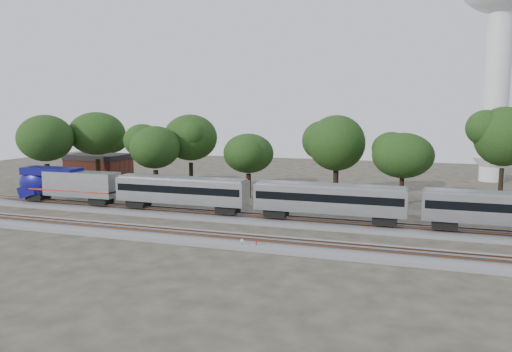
# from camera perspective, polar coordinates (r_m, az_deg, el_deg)

# --- Properties ---
(ground) EXTENTS (160.00, 160.00, 0.00)m
(ground) POSITION_cam_1_polar(r_m,az_deg,el_deg) (54.21, -5.42, -6.15)
(ground) COLOR #383328
(ground) RESTS_ON ground
(track_far) EXTENTS (160.00, 5.00, 0.73)m
(track_far) POSITION_cam_1_polar(r_m,az_deg,el_deg) (59.55, -3.08, -4.67)
(track_far) COLOR slate
(track_far) RESTS_ON ground
(track_near) EXTENTS (160.00, 5.00, 0.73)m
(track_near) POSITION_cam_1_polar(r_m,az_deg,el_deg) (50.64, -7.27, -6.93)
(track_near) COLOR slate
(track_near) RESTS_ON ground
(train) EXTENTS (105.39, 3.00, 4.43)m
(train) POSITION_cam_1_polar(r_m,az_deg,el_deg) (54.95, 17.83, -2.98)
(train) COLOR silver
(train) RESTS_ON ground
(switch_stand_red) EXTENTS (0.27, 0.14, 0.90)m
(switch_stand_red) POSITION_cam_1_polar(r_m,az_deg,el_deg) (46.46, 0.03, -7.73)
(switch_stand_red) COLOR #512D19
(switch_stand_red) RESTS_ON ground
(switch_stand_white) EXTENTS (0.30, 0.06, 0.94)m
(switch_stand_white) POSITION_cam_1_polar(r_m,az_deg,el_deg) (46.68, -1.62, -7.63)
(switch_stand_white) COLOR #512D19
(switch_stand_white) RESTS_ON ground
(switch_lever) EXTENTS (0.58, 0.48, 0.30)m
(switch_lever) POSITION_cam_1_polar(r_m,az_deg,el_deg) (46.34, 0.17, -8.32)
(switch_lever) COLOR #512D19
(switch_lever) RESTS_ON ground
(water_tower) EXTENTS (15.18, 15.18, 42.03)m
(water_tower) POSITION_cam_1_polar(r_m,az_deg,el_deg) (100.58, 26.31, 17.33)
(water_tower) COLOR silver
(water_tower) RESTS_ON ground
(brick_building) EXTENTS (10.36, 7.42, 4.90)m
(brick_building) POSITION_cam_1_polar(r_m,az_deg,el_deg) (94.20, -17.52, 0.93)
(brick_building) COLOR maroon
(brick_building) RESTS_ON ground
(tree_0) EXTENTS (8.68, 8.68, 12.24)m
(tree_0) POSITION_cam_1_polar(r_m,az_deg,el_deg) (82.08, -22.92, 3.99)
(tree_0) COLOR black
(tree_0) RESTS_ON ground
(tree_1) EXTENTS (9.17, 9.17, 12.92)m
(tree_1) POSITION_cam_1_polar(r_m,az_deg,el_deg) (84.30, -17.74, 4.64)
(tree_1) COLOR black
(tree_1) RESTS_ON ground
(tree_2) EXTENTS (7.47, 7.47, 10.53)m
(tree_2) POSITION_cam_1_polar(r_m,az_deg,el_deg) (74.76, -11.47, 3.22)
(tree_2) COLOR black
(tree_2) RESTS_ON ground
(tree_3) EXTENTS (8.66, 8.66, 12.20)m
(tree_3) POSITION_cam_1_polar(r_m,az_deg,el_deg) (78.37, -7.49, 4.36)
(tree_3) COLOR black
(tree_3) RESTS_ON ground
(tree_4) EXTENTS (6.62, 6.62, 9.33)m
(tree_4) POSITION_cam_1_polar(r_m,az_deg,el_deg) (72.72, -0.87, 2.59)
(tree_4) COLOR black
(tree_4) RESTS_ON ground
(tree_5) EXTENTS (8.08, 8.08, 11.39)m
(tree_5) POSITION_cam_1_polar(r_m,az_deg,el_deg) (74.70, 9.19, 3.73)
(tree_5) COLOR black
(tree_5) RESTS_ON ground
(tree_6) EXTENTS (6.80, 6.80, 9.59)m
(tree_6) POSITION_cam_1_polar(r_m,az_deg,el_deg) (70.25, 16.44, 2.24)
(tree_6) COLOR black
(tree_6) RESTS_ON ground
(tree_7) EXTENTS (9.42, 9.42, 13.28)m
(tree_7) POSITION_cam_1_polar(r_m,az_deg,el_deg) (74.53, 26.47, 4.04)
(tree_7) COLOR black
(tree_7) RESTS_ON ground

